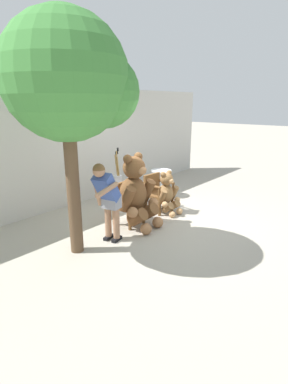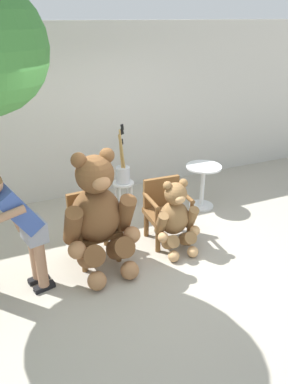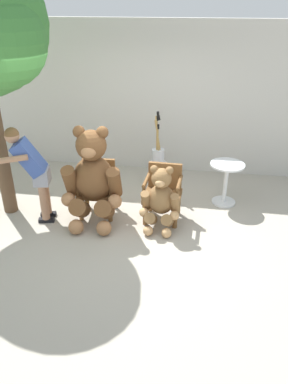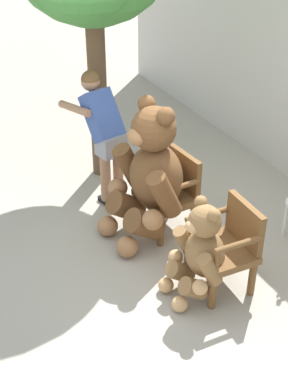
{
  "view_description": "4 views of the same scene",
  "coord_description": "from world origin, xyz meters",
  "views": [
    {
      "loc": [
        -4.79,
        -3.63,
        2.46
      ],
      "look_at": [
        -0.2,
        0.24,
        0.66
      ],
      "focal_mm": 28.0,
      "sensor_mm": 36.0,
      "label": 1
    },
    {
      "loc": [
        -1.57,
        -3.58,
        2.87
      ],
      "look_at": [
        0.14,
        0.33,
        0.84
      ],
      "focal_mm": 35.0,
      "sensor_mm": 36.0,
      "label": 2
    },
    {
      "loc": [
        1.03,
        -4.64,
        3.14
      ],
      "look_at": [
        0.28,
        0.05,
        0.63
      ],
      "focal_mm": 35.0,
      "sensor_mm": 36.0,
      "label": 3
    },
    {
      "loc": [
        3.6,
        -1.99,
        3.47
      ],
      "look_at": [
        -0.21,
        -0.03,
        0.76
      ],
      "focal_mm": 50.0,
      "sensor_mm": 36.0,
      "label": 4
    }
  ],
  "objects": [
    {
      "name": "brush_bucket",
      "position": [
        0.3,
        1.53,
        0.65
      ],
      "size": [
        0.22,
        0.22,
        0.96
      ],
      "color": "silver",
      "rests_on": "white_stool"
    },
    {
      "name": "wooden_chair_right",
      "position": [
        0.52,
        0.45,
        0.46
      ],
      "size": [
        0.58,
        0.54,
        0.86
      ],
      "color": "brown",
      "rests_on": "ground"
    },
    {
      "name": "teddy_bear_large",
      "position": [
        -0.51,
        0.19,
        0.74
      ],
      "size": [
        0.91,
        0.88,
        1.51
      ],
      "color": "brown",
      "rests_on": "ground"
    },
    {
      "name": "round_side_table",
      "position": [
        1.49,
        1.07,
        0.45
      ],
      "size": [
        0.56,
        0.56,
        0.72
      ],
      "color": "silver",
      "rests_on": "ground"
    },
    {
      "name": "patio_tree",
      "position": [
        -1.88,
        0.21,
        2.76
      ],
      "size": [
        1.98,
        1.89,
        3.76
      ],
      "color": "brown",
      "rests_on": "ground"
    },
    {
      "name": "wooden_chair_left",
      "position": [
        -0.52,
        0.45,
        0.46
      ],
      "size": [
        0.6,
        0.56,
        0.86
      ],
      "color": "brown",
      "rests_on": "ground"
    },
    {
      "name": "person_visitor",
      "position": [
        -1.4,
        0.08,
        0.9
      ],
      "size": [
        0.78,
        0.59,
        1.51
      ],
      "color": "black",
      "rests_on": "ground"
    },
    {
      "name": "back_wall",
      "position": [
        0.0,
        2.4,
        1.4
      ],
      "size": [
        10.0,
        0.16,
        2.8
      ],
      "primitive_type": "cube",
      "color": "beige",
      "rests_on": "ground"
    },
    {
      "name": "ground_plane",
      "position": [
        0.0,
        0.0,
        0.0
      ],
      "size": [
        60.0,
        60.0,
        0.0
      ],
      "primitive_type": "plane",
      "color": "#A8A091"
    },
    {
      "name": "teddy_bear_small",
      "position": [
        0.52,
        0.16,
        0.49
      ],
      "size": [
        0.59,
        0.57,
        0.99
      ],
      "color": "olive",
      "rests_on": "ground"
    },
    {
      "name": "white_stool",
      "position": [
        0.3,
        1.53,
        0.36
      ],
      "size": [
        0.34,
        0.34,
        0.46
      ],
      "color": "white",
      "rests_on": "ground"
    }
  ]
}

